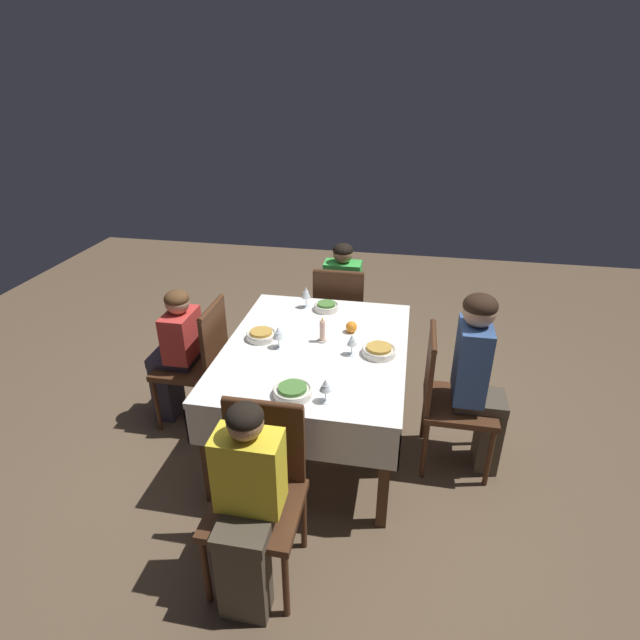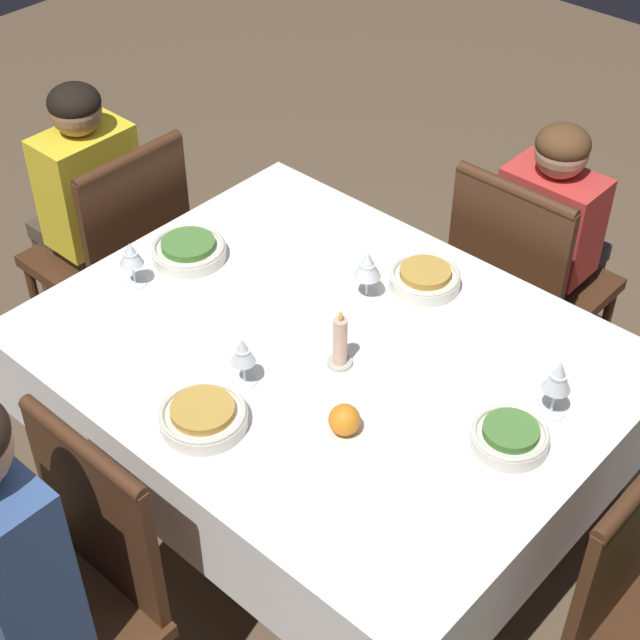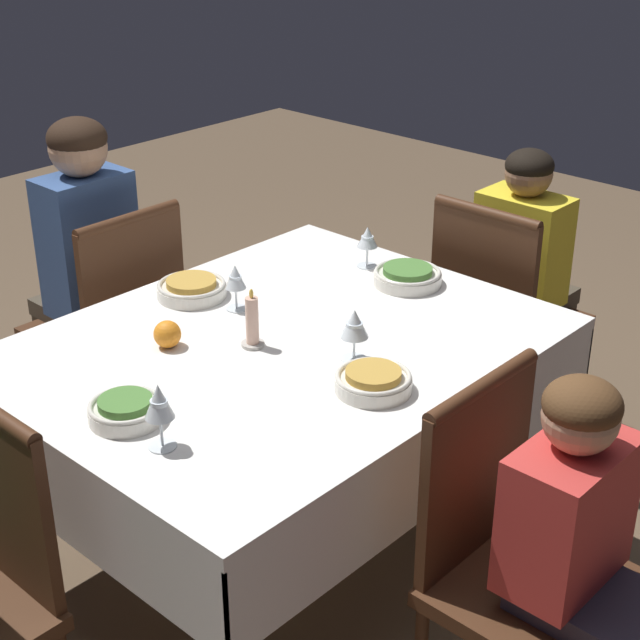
# 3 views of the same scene
# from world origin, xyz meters

# --- Properties ---
(ground_plane) EXTENTS (8.00, 8.00, 0.00)m
(ground_plane) POSITION_xyz_m (0.00, 0.00, 0.00)
(ground_plane) COLOR brown
(dining_table) EXTENTS (1.44, 1.14, 0.73)m
(dining_table) POSITION_xyz_m (0.00, 0.00, 0.65)
(dining_table) COLOR white
(dining_table) RESTS_ON ground_plane
(chair_south) EXTENTS (0.43, 0.44, 0.92)m
(chair_south) POSITION_xyz_m (-0.04, -0.84, 0.51)
(chair_south) COLOR #472816
(chair_south) RESTS_ON ground_plane
(chair_north) EXTENTS (0.43, 0.44, 0.92)m
(chair_north) POSITION_xyz_m (0.08, 0.84, 0.51)
(chair_north) COLOR #472816
(chair_north) RESTS_ON ground_plane
(chair_west) EXTENTS (0.44, 0.43, 0.92)m
(chair_west) POSITION_xyz_m (-0.99, 0.09, 0.51)
(chair_west) COLOR #472816
(chair_west) RESTS_ON ground_plane
(person_child_red) EXTENTS (0.30, 0.33, 1.00)m
(person_child_red) POSITION_xyz_m (0.08, 1.01, 0.55)
(person_child_red) COLOR #383342
(person_child_red) RESTS_ON ground_plane
(person_child_yellow) EXTENTS (0.33, 0.30, 1.06)m
(person_child_yellow) POSITION_xyz_m (-1.16, 0.09, 0.58)
(person_child_yellow) COLOR #4C4233
(person_child_yellow) RESTS_ON ground_plane
(bowl_south) EXTENTS (0.21, 0.21, 0.06)m
(bowl_south) POSITION_xyz_m (-0.03, -0.40, 0.76)
(bowl_south) COLOR silver
(bowl_south) RESTS_ON dining_table
(wine_glass_south) EXTENTS (0.06, 0.06, 0.14)m
(wine_glass_south) POSITION_xyz_m (-0.06, -0.24, 0.83)
(wine_glass_south) COLOR white
(wine_glass_south) RESTS_ON dining_table
(bowl_east) EXTENTS (0.18, 0.18, 0.06)m
(bowl_east) POSITION_xyz_m (0.54, 0.02, 0.76)
(bowl_east) COLOR silver
(bowl_east) RESTS_ON dining_table
(wine_glass_east) EXTENTS (0.07, 0.07, 0.16)m
(wine_glass_east) POSITION_xyz_m (0.55, 0.18, 0.85)
(wine_glass_east) COLOR white
(wine_glass_east) RESTS_ON dining_table
(bowl_north) EXTENTS (0.19, 0.19, 0.06)m
(bowl_north) POSITION_xyz_m (0.03, 0.36, 0.76)
(bowl_north) COLOR silver
(bowl_north) RESTS_ON dining_table
(wine_glass_north) EXTENTS (0.08, 0.08, 0.15)m
(wine_glass_north) POSITION_xyz_m (-0.06, 0.22, 0.83)
(wine_glass_north) COLOR white
(wine_glass_north) RESTS_ON dining_table
(bowl_west) EXTENTS (0.21, 0.21, 0.06)m
(bowl_west) POSITION_xyz_m (-0.54, 0.02, 0.76)
(bowl_west) COLOR silver
(bowl_west) RESTS_ON dining_table
(wine_glass_west) EXTENTS (0.07, 0.07, 0.14)m
(wine_glass_west) POSITION_xyz_m (-0.56, -0.16, 0.83)
(wine_glass_west) COLOR white
(wine_glass_west) RESTS_ON dining_table
(candle_centerpiece) EXTENTS (0.06, 0.06, 0.17)m
(candle_centerpiece) POSITION_xyz_m (0.07, -0.03, 0.80)
(candle_centerpiece) COLOR beige
(candle_centerpiece) RESTS_ON dining_table
(orange_fruit) EXTENTS (0.08, 0.08, 0.08)m
(orange_fruit) POSITION_xyz_m (0.23, -0.20, 0.77)
(orange_fruit) COLOR orange
(orange_fruit) RESTS_ON dining_table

